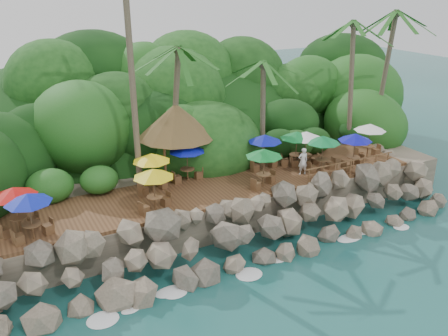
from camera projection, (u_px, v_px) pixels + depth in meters
ground at (277, 264)px, 25.44m from camera, size 140.00×140.00×0.00m
land_base at (166, 155)px, 38.23m from camera, size 32.00×25.20×2.10m
jungle_hill at (137, 141)px, 44.79m from camera, size 44.80×28.00×15.40m
seawall at (257, 229)px, 26.67m from camera, size 29.00×4.00×2.30m
terrace at (224, 186)px, 29.58m from camera, size 26.00×5.00×0.20m
jungle_foliage at (171, 171)px, 37.79m from camera, size 44.00×16.00×12.00m
foam_line at (273, 261)px, 25.68m from camera, size 25.20×0.80×0.06m
palms at (231, 17)px, 29.28m from camera, size 35.17×6.77×14.88m
palapa at (176, 121)px, 30.24m from camera, size 4.98×4.98×4.60m
dining_clusters at (239, 153)px, 28.98m from camera, size 25.43×5.41×2.43m
railing at (350, 166)px, 30.84m from camera, size 7.20×0.10×1.00m
waiter at (303, 161)px, 30.79m from camera, size 0.73×0.55×1.80m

